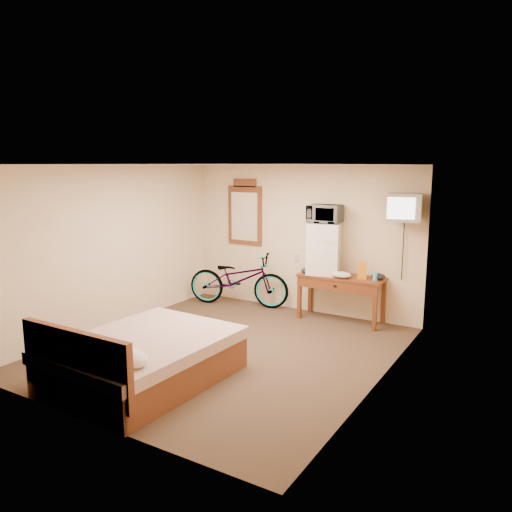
% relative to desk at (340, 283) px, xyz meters
% --- Properties ---
extents(room, '(4.60, 4.64, 2.50)m').
position_rel_desk_xyz_m(room, '(-0.85, -2.00, 0.62)').
color(room, '#443322').
rests_on(room, ground).
extents(desk, '(1.38, 0.55, 0.75)m').
position_rel_desk_xyz_m(desk, '(0.00, 0.00, 0.00)').
color(desk, maroon).
rests_on(desk, floor).
extents(mini_fridge, '(0.61, 0.60, 0.83)m').
position_rel_desk_xyz_m(mini_fridge, '(-0.31, 0.04, 0.53)').
color(mini_fridge, white).
rests_on(mini_fridge, desk).
extents(microwave, '(0.55, 0.39, 0.29)m').
position_rel_desk_xyz_m(microwave, '(-0.31, 0.04, 1.09)').
color(microwave, white).
rests_on(microwave, mini_fridge).
extents(snack_bag, '(0.15, 0.12, 0.27)m').
position_rel_desk_xyz_m(snack_bag, '(0.36, -0.01, 0.25)').
color(snack_bag, orange).
rests_on(snack_bag, desk).
extents(blue_cup, '(0.08, 0.08, 0.13)m').
position_rel_desk_xyz_m(blue_cup, '(0.57, -0.00, 0.18)').
color(blue_cup, '#42B5E3').
rests_on(blue_cup, desk).
extents(cloth_cream, '(0.32, 0.24, 0.10)m').
position_rel_desk_xyz_m(cloth_cream, '(0.06, -0.11, 0.17)').
color(cloth_cream, beige).
rests_on(cloth_cream, desk).
extents(cloth_dark_a, '(0.27, 0.20, 0.10)m').
position_rel_desk_xyz_m(cloth_dark_a, '(-0.51, -0.10, 0.17)').
color(cloth_dark_a, black).
rests_on(cloth_dark_a, desk).
extents(cloth_dark_b, '(0.22, 0.18, 0.10)m').
position_rel_desk_xyz_m(cloth_dark_b, '(0.59, 0.06, 0.17)').
color(cloth_dark_b, black).
rests_on(cloth_dark_b, desk).
extents(crt_television, '(0.54, 0.62, 0.41)m').
position_rel_desk_xyz_m(crt_television, '(0.95, 0.02, 1.25)').
color(crt_television, black).
rests_on(crt_television, room).
extents(wall_mirror, '(0.70, 0.04, 1.18)m').
position_rel_desk_xyz_m(wall_mirror, '(-1.97, 0.27, 1.01)').
color(wall_mirror, brown).
rests_on(wall_mirror, room).
extents(bicycle, '(1.95, 1.08, 0.97)m').
position_rel_desk_xyz_m(bicycle, '(-1.91, -0.05, -0.15)').
color(bicycle, black).
rests_on(bicycle, floor).
extents(bed, '(1.63, 2.12, 0.90)m').
position_rel_desk_xyz_m(bed, '(-1.10, -3.37, -0.34)').
color(bed, brown).
rests_on(bed, floor).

